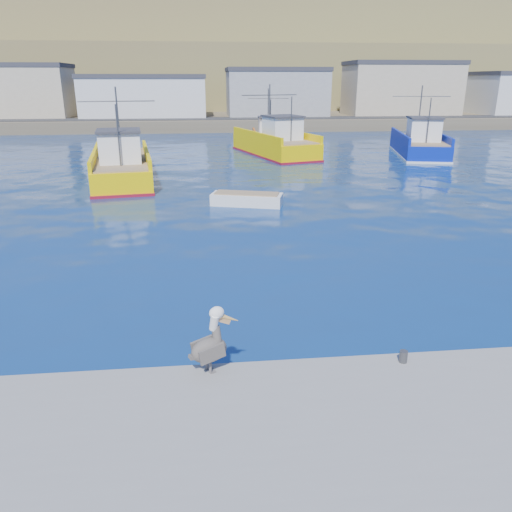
{
  "coord_description": "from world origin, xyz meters",
  "views": [
    {
      "loc": [
        -1.68,
        -13.55,
        7.0
      ],
      "look_at": [
        0.07,
        2.94,
        1.11
      ],
      "focal_mm": 35.0,
      "sensor_mm": 36.0,
      "label": 1
    }
  ],
  "objects_px": {
    "boat_orange": "(269,138)",
    "skiff_mid": "(247,200)",
    "trawler_blue": "(419,144)",
    "pelican": "(211,344)",
    "skiff_far": "(429,144)",
    "trawler_yellow_b": "(276,144)",
    "trawler_yellow_a": "(122,166)"
  },
  "relations": [
    {
      "from": "trawler_yellow_b",
      "to": "skiff_mid",
      "type": "distance_m",
      "value": 20.77
    },
    {
      "from": "trawler_yellow_a",
      "to": "trawler_blue",
      "type": "distance_m",
      "value": 28.67
    },
    {
      "from": "boat_orange",
      "to": "skiff_mid",
      "type": "xyz_separation_m",
      "value": [
        -4.61,
        -25.48,
        -0.74
      ]
    },
    {
      "from": "trawler_yellow_b",
      "to": "skiff_far",
      "type": "xyz_separation_m",
      "value": [
        17.8,
        4.8,
        -0.84
      ]
    },
    {
      "from": "trawler_yellow_a",
      "to": "skiff_far",
      "type": "distance_m",
      "value": 35.01
    },
    {
      "from": "trawler_yellow_a",
      "to": "trawler_yellow_b",
      "type": "height_order",
      "value": "trawler_yellow_b"
    },
    {
      "from": "trawler_yellow_a",
      "to": "pelican",
      "type": "bearing_deg",
      "value": -77.57
    },
    {
      "from": "trawler_yellow_b",
      "to": "boat_orange",
      "type": "bearing_deg",
      "value": 89.85
    },
    {
      "from": "trawler_yellow_a",
      "to": "skiff_far",
      "type": "xyz_separation_m",
      "value": [
        30.73,
        16.76,
        -0.82
      ]
    },
    {
      "from": "trawler_yellow_b",
      "to": "trawler_blue",
      "type": "distance_m",
      "value": 13.93
    },
    {
      "from": "boat_orange",
      "to": "skiff_mid",
      "type": "distance_m",
      "value": 25.9
    },
    {
      "from": "boat_orange",
      "to": "pelican",
      "type": "xyz_separation_m",
      "value": [
        -7.08,
        -43.82,
        0.16
      ]
    },
    {
      "from": "trawler_blue",
      "to": "pelican",
      "type": "relative_size",
      "value": 7.41
    },
    {
      "from": "boat_orange",
      "to": "pelican",
      "type": "bearing_deg",
      "value": -99.18
    },
    {
      "from": "trawler_yellow_a",
      "to": "pelican",
      "type": "distance_m",
      "value": 27.26
    },
    {
      "from": "trawler_yellow_a",
      "to": "pelican",
      "type": "height_order",
      "value": "trawler_yellow_a"
    },
    {
      "from": "pelican",
      "to": "trawler_yellow_a",
      "type": "bearing_deg",
      "value": 102.43
    },
    {
      "from": "trawler_blue",
      "to": "boat_orange",
      "type": "distance_m",
      "value": 15.45
    },
    {
      "from": "trawler_yellow_a",
      "to": "pelican",
      "type": "relative_size",
      "value": 7.63
    },
    {
      "from": "trawler_blue",
      "to": "boat_orange",
      "type": "xyz_separation_m",
      "value": [
        -13.82,
        6.9,
        -0.01
      ]
    },
    {
      "from": "skiff_far",
      "to": "pelican",
      "type": "height_order",
      "value": "pelican"
    },
    {
      "from": "skiff_far",
      "to": "trawler_yellow_b",
      "type": "bearing_deg",
      "value": -164.92
    },
    {
      "from": "trawler_blue",
      "to": "skiff_far",
      "type": "xyz_separation_m",
      "value": [
        3.97,
        6.47,
        -0.79
      ]
    },
    {
      "from": "boat_orange",
      "to": "skiff_mid",
      "type": "bearing_deg",
      "value": -100.27
    },
    {
      "from": "trawler_yellow_b",
      "to": "pelican",
      "type": "height_order",
      "value": "trawler_yellow_b"
    },
    {
      "from": "boat_orange",
      "to": "pelican",
      "type": "height_order",
      "value": "boat_orange"
    },
    {
      "from": "trawler_blue",
      "to": "skiff_mid",
      "type": "distance_m",
      "value": 26.18
    },
    {
      "from": "trawler_yellow_a",
      "to": "skiff_far",
      "type": "relative_size",
      "value": 3.22
    },
    {
      "from": "boat_orange",
      "to": "skiff_far",
      "type": "distance_m",
      "value": 17.81
    },
    {
      "from": "trawler_yellow_a",
      "to": "boat_orange",
      "type": "xyz_separation_m",
      "value": [
        12.95,
        17.19,
        -0.04
      ]
    },
    {
      "from": "trawler_yellow_b",
      "to": "trawler_blue",
      "type": "xyz_separation_m",
      "value": [
        13.83,
        -1.67,
        -0.05
      ]
    },
    {
      "from": "trawler_yellow_b",
      "to": "boat_orange",
      "type": "distance_m",
      "value": 5.23
    }
  ]
}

